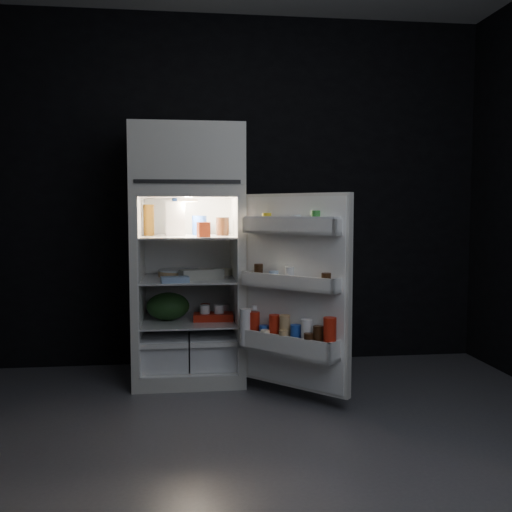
{
  "coord_description": "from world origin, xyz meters",
  "views": [
    {
      "loc": [
        -0.34,
        -2.77,
        1.21
      ],
      "look_at": [
        0.13,
        1.0,
        0.9
      ],
      "focal_mm": 40.0,
      "sensor_mm": 36.0,
      "label": 1
    }
  ],
  "objects": [
    {
      "name": "floor",
      "position": [
        0.0,
        0.0,
        0.0
      ],
      "size": [
        4.0,
        3.4,
        0.0
      ],
      "primitive_type": "cube",
      "color": "#56565C",
      "rests_on": "ground"
    },
    {
      "name": "wall_back",
      "position": [
        0.0,
        1.7,
        1.35
      ],
      "size": [
        4.0,
        0.0,
        2.7
      ],
      "primitive_type": "cube",
      "color": "black",
      "rests_on": "ground"
    },
    {
      "name": "wall_front",
      "position": [
        0.0,
        -1.7,
        1.35
      ],
      "size": [
        4.0,
        0.0,
        2.7
      ],
      "primitive_type": "cube",
      "color": "black",
      "rests_on": "ground"
    },
    {
      "name": "refrigerator",
      "position": [
        -0.32,
        1.32,
        0.96
      ],
      "size": [
        0.76,
        0.71,
        1.78
      ],
      "color": "silver",
      "rests_on": "ground"
    },
    {
      "name": "fridge_door",
      "position": [
        0.32,
        0.68,
        0.68
      ],
      "size": [
        0.64,
        0.64,
        1.22
      ],
      "color": "silver",
      "rests_on": "ground"
    },
    {
      "name": "milk_jug",
      "position": [
        -0.41,
        1.28,
        1.15
      ],
      "size": [
        0.14,
        0.14,
        0.24
      ],
      "primitive_type": "cube",
      "rotation": [
        0.0,
        0.0,
        0.03
      ],
      "color": "white",
      "rests_on": "refrigerator"
    },
    {
      "name": "mayo_jar",
      "position": [
        -0.24,
        1.37,
        1.1
      ],
      "size": [
        0.1,
        0.1,
        0.14
      ],
      "primitive_type": "cylinder",
      "rotation": [
        0.0,
        0.0,
        0.0
      ],
      "color": "#1F47AC",
      "rests_on": "refrigerator"
    },
    {
      "name": "jam_jar",
      "position": [
        -0.08,
        1.26,
        1.09
      ],
      "size": [
        0.12,
        0.12,
        0.13
      ],
      "primitive_type": "cylinder",
      "rotation": [
        0.0,
        0.0,
        -0.34
      ],
      "color": "black",
      "rests_on": "refrigerator"
    },
    {
      "name": "amber_bottle",
      "position": [
        -0.6,
        1.35,
        1.14
      ],
      "size": [
        0.08,
        0.08,
        0.22
      ],
      "primitive_type": "cylinder",
      "rotation": [
        0.0,
        0.0,
        -0.02
      ],
      "color": "#C07A1E",
      "rests_on": "refrigerator"
    },
    {
      "name": "small_carton",
      "position": [
        -0.22,
        1.07,
        1.08
      ],
      "size": [
        0.09,
        0.08,
        0.1
      ],
      "primitive_type": "cube",
      "rotation": [
        0.0,
        0.0,
        0.27
      ],
      "color": "red",
      "rests_on": "refrigerator"
    },
    {
      "name": "egg_carton",
      "position": [
        -0.23,
        1.19,
        0.76
      ],
      "size": [
        0.32,
        0.21,
        0.07
      ],
      "primitive_type": "cube",
      "rotation": [
        0.0,
        0.0,
        0.33
      ],
      "color": "gray",
      "rests_on": "refrigerator"
    },
    {
      "name": "pie",
      "position": [
        -0.39,
        1.39,
        0.75
      ],
      "size": [
        0.39,
        0.39,
        0.04
      ],
      "primitive_type": "cylinder",
      "rotation": [
        0.0,
        0.0,
        -0.33
      ],
      "color": "tan",
      "rests_on": "refrigerator"
    },
    {
      "name": "flat_package",
      "position": [
        -0.41,
        1.03,
        0.75
      ],
      "size": [
        0.19,
        0.12,
        0.04
      ],
      "primitive_type": "cube",
      "rotation": [
        0.0,
        0.0,
        0.16
      ],
      "color": "#7F9DC4",
      "rests_on": "refrigerator"
    },
    {
      "name": "wrapped_pkg",
      "position": [
        -0.07,
        1.4,
        0.75
      ],
      "size": [
        0.14,
        0.13,
        0.05
      ],
      "primitive_type": "cube",
      "rotation": [
        0.0,
        0.0,
        -0.39
      ],
      "color": "#F9EFCC",
      "rests_on": "refrigerator"
    },
    {
      "name": "produce_bag",
      "position": [
        -0.47,
        1.28,
        0.52
      ],
      "size": [
        0.38,
        0.36,
        0.2
      ],
      "primitive_type": "ellipsoid",
      "rotation": [
        0.0,
        0.0,
        -0.43
      ],
      "color": "#193815",
      "rests_on": "refrigerator"
    },
    {
      "name": "yogurt_tray",
      "position": [
        -0.15,
        1.23,
        0.45
      ],
      "size": [
        0.29,
        0.16,
        0.05
      ],
      "primitive_type": "cube",
      "rotation": [
        0.0,
        0.0,
        -0.04
      ],
      "color": "red",
      "rests_on": "refrigerator"
    },
    {
      "name": "small_can_red",
      "position": [
        -0.2,
        1.4,
        0.47
      ],
      "size": [
        0.08,
        0.08,
        0.09
      ],
      "primitive_type": "cylinder",
      "rotation": [
        0.0,
        0.0,
        0.2
      ],
      "color": "red",
      "rests_on": "refrigerator"
    },
    {
      "name": "small_can_silver",
      "position": [
        -0.05,
        1.37,
        0.47
      ],
      "size": [
        0.09,
        0.09,
        0.09
      ],
      "primitive_type": "cylinder",
      "rotation": [
        0.0,
        0.0,
        0.3
      ],
      "color": "silver",
      "rests_on": "refrigerator"
    }
  ]
}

